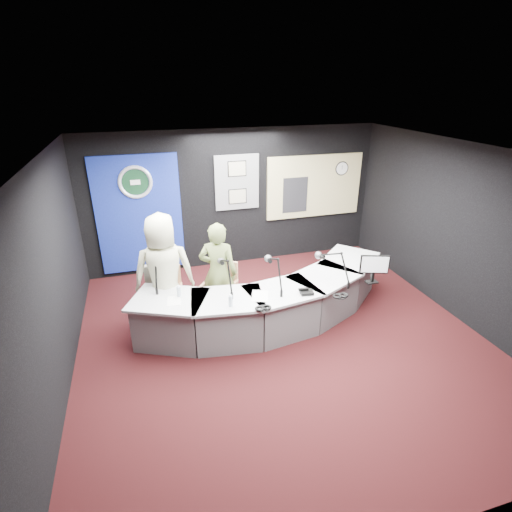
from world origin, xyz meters
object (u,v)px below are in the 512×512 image
object	(u,v)px
broadcast_desk	(269,302)
armchair_right	(219,292)
person_woman	(218,273)
armchair_left	(167,299)
person_man	(164,273)

from	to	relation	value
broadcast_desk	armchair_right	size ratio (longest dim) A/B	4.68
armchair_right	person_woman	distance (m)	0.36
broadcast_desk	armchair_left	world-z (taller)	armchair_left
broadcast_desk	armchair_right	distance (m)	0.83
armchair_right	broadcast_desk	bearing A→B (deg)	10.22
armchair_left	person_man	distance (m)	0.45
person_man	person_woman	bearing A→B (deg)	-179.29
broadcast_desk	armchair_left	xyz separation A→B (m)	(-1.58, 0.38, 0.11)
broadcast_desk	armchair_left	size ratio (longest dim) A/B	4.61
armchair_right	person_man	size ratio (longest dim) A/B	0.51
armchair_right	person_woman	bearing A→B (deg)	-143.75
armchair_left	person_woman	xyz separation A→B (m)	(0.84, -0.02, 0.35)
armchair_right	person_man	bearing A→B (deg)	-145.20
broadcast_desk	person_woman	size ratio (longest dim) A/B	2.69
broadcast_desk	armchair_right	bearing A→B (deg)	153.97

